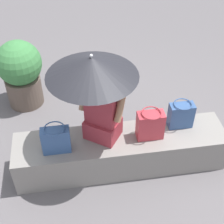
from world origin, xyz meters
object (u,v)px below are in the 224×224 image
parasol (92,67)px  handbag_black (56,140)px  planter_near (21,72)px  shoulder_bag_spare (150,125)px  tote_bag_canvas (181,115)px  person_seated (102,108)px

parasol → handbag_black: parasol is taller
parasol → planter_near: size_ratio=1.09×
shoulder_bag_spare → planter_near: (1.42, -1.35, -0.09)m
parasol → tote_bag_canvas: bearing=-176.4°
shoulder_bag_spare → handbag_black: bearing=3.4°
tote_bag_canvas → shoulder_bag_spare: (0.37, 0.11, 0.01)m
person_seated → parasol: size_ratio=0.87×
handbag_black → planter_near: 1.48m
parasol → planter_near: 1.76m
handbag_black → tote_bag_canvas: size_ratio=1.01×
parasol → person_seated: bearing=-158.0°
handbag_black → shoulder_bag_spare: (-0.98, -0.06, 0.01)m
person_seated → shoulder_bag_spare: bearing=169.5°
person_seated → tote_bag_canvas: 0.89m
parasol → shoulder_bag_spare: parasol is taller
handbag_black → planter_near: size_ratio=0.34×
tote_bag_canvas → planter_near: 2.18m
planter_near → person_seated: bearing=126.5°
shoulder_bag_spare → planter_near: bearing=-43.5°
tote_bag_canvas → planter_near: bearing=-34.6°
parasol → handbag_black: bearing=15.7°
person_seated → parasol: 0.53m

